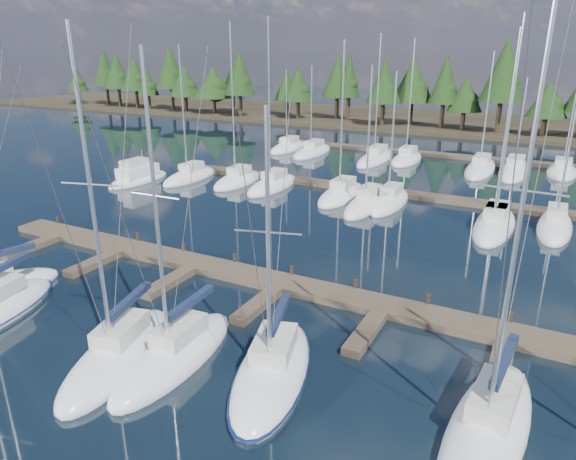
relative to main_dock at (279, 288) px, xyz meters
The scene contains 11 objects.
ground 12.65m from the main_dock, 90.00° to the left, with size 260.00×260.00×0.00m, color black.
far_shore 72.64m from the main_dock, 90.00° to the left, with size 220.00×30.00×0.60m, color #322B1C.
main_dock is the anchor object (origin of this frame).
back_docks 32.23m from the main_dock, 90.00° to the left, with size 50.00×21.80×0.40m.
front_sailboat_2 9.70m from the main_dock, 107.82° to the right, with size 4.70×8.61×14.72m.
front_sailboat_3 8.15m from the main_dock, 94.96° to the right, with size 2.90×8.08×13.92m.
front_sailboat_4 8.02m from the main_dock, 63.15° to the right, with size 5.19×8.90×11.99m.
front_sailboat_5 13.75m from the main_dock, 28.51° to the right, with size 3.33×9.19×16.56m.
back_sailboat_rows 27.85m from the main_dock, 89.04° to the left, with size 45.24×30.84×16.39m.
motor_yacht_left 29.04m from the main_dock, 148.34° to the left, with size 2.79×7.85×3.88m.
tree_line 63.23m from the main_dock, 89.91° to the left, with size 187.45×11.24×13.87m.
Camera 1 is at (12.65, -5.58, 13.04)m, focal length 32.00 mm.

